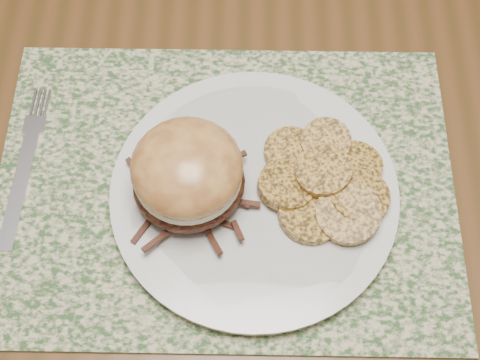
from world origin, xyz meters
name	(u,v)px	position (x,y,z in m)	size (l,w,h in m)	color
ground	(249,289)	(0.00, 0.00, 0.00)	(3.50, 3.50, 0.00)	#4F301B
dining_table	(255,116)	(0.00, 0.00, 0.67)	(1.50, 0.90, 0.75)	#573519
placemat	(225,186)	(-0.03, -0.13, 0.75)	(0.45, 0.33, 0.00)	#315129
dinner_plate	(254,194)	(0.00, -0.15, 0.76)	(0.26, 0.26, 0.02)	silver
pork_sandwich	(188,174)	(-0.06, -0.15, 0.81)	(0.13, 0.13, 0.08)	black
roasted_potatoes	(326,182)	(0.07, -0.14, 0.78)	(0.14, 0.15, 0.03)	gold
fork	(25,164)	(-0.23, -0.11, 0.76)	(0.03, 0.18, 0.00)	silver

